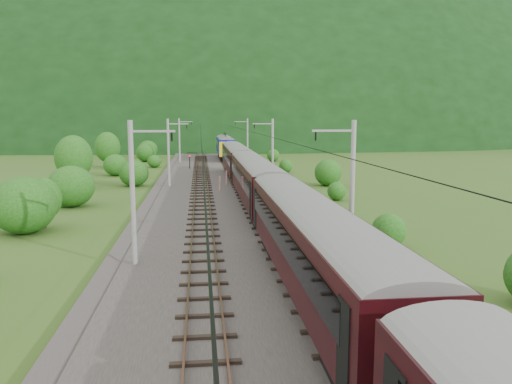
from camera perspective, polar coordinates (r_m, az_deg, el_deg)
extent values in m
plane|color=#2F561A|center=(28.97, -1.23, -8.41)|extent=(600.00, 600.00, 0.00)
cube|color=#38332D|center=(38.59, -2.57, -3.89)|extent=(14.00, 220.00, 0.30)
cube|color=brown|center=(38.44, -7.22, -3.48)|extent=(0.08, 220.00, 0.15)
cube|color=brown|center=(38.45, -5.08, -3.44)|extent=(0.08, 220.00, 0.15)
cube|color=black|center=(38.47, -6.15, -3.66)|extent=(2.40, 220.00, 0.12)
cube|color=brown|center=(38.66, -0.08, -3.34)|extent=(0.08, 220.00, 0.15)
cube|color=brown|center=(38.84, 2.03, -3.29)|extent=(0.08, 220.00, 0.15)
cube|color=black|center=(38.77, 0.97, -3.51)|extent=(2.40, 220.00, 0.12)
cylinder|color=gray|center=(28.17, -13.93, -0.18)|extent=(0.28, 0.28, 8.00)
cube|color=gray|center=(27.74, -11.70, 6.82)|extent=(2.40, 0.12, 0.12)
cylinder|color=black|center=(27.67, -9.61, 6.25)|extent=(0.10, 0.10, 0.50)
cylinder|color=gray|center=(59.87, -9.97, 4.42)|extent=(0.28, 0.28, 8.00)
cube|color=gray|center=(59.67, -8.89, 7.70)|extent=(2.40, 0.12, 0.12)
cylinder|color=black|center=(59.64, -7.92, 7.44)|extent=(0.10, 0.10, 0.50)
cylinder|color=gray|center=(91.78, -8.74, 5.83)|extent=(0.28, 0.28, 8.00)
cube|color=gray|center=(91.65, -8.04, 7.97)|extent=(2.40, 0.12, 0.12)
cylinder|color=black|center=(91.63, -7.40, 7.79)|extent=(0.10, 0.10, 0.50)
cylinder|color=gray|center=(123.74, -8.15, 6.51)|extent=(0.28, 0.28, 8.00)
cube|color=gray|center=(123.64, -7.62, 8.09)|extent=(2.40, 0.12, 0.12)
cylinder|color=black|center=(123.62, -7.15, 7.96)|extent=(0.10, 0.10, 0.50)
cylinder|color=gray|center=(155.71, -7.80, 6.91)|extent=(0.28, 0.28, 8.00)
cube|color=gray|center=(155.63, -7.38, 8.17)|extent=(2.40, 0.12, 0.12)
cylinder|color=black|center=(155.62, -7.01, 8.06)|extent=(0.10, 0.10, 0.50)
cylinder|color=gray|center=(29.23, 10.93, 0.23)|extent=(0.28, 0.28, 8.00)
cube|color=gray|center=(28.61, 8.81, 6.94)|extent=(2.40, 0.12, 0.12)
cylinder|color=black|center=(28.38, 6.84, 6.36)|extent=(0.10, 0.10, 0.50)
cylinder|color=gray|center=(60.38, 1.90, 4.58)|extent=(0.28, 0.28, 8.00)
cube|color=gray|center=(60.08, 0.77, 7.81)|extent=(2.40, 0.12, 0.12)
cylinder|color=black|center=(59.97, -0.19, 7.52)|extent=(0.10, 0.10, 0.50)
cylinder|color=gray|center=(92.11, -0.97, 5.93)|extent=(0.28, 0.28, 8.00)
cube|color=gray|center=(91.92, -1.73, 8.05)|extent=(2.40, 0.12, 0.12)
cylinder|color=black|center=(91.84, -2.36, 7.86)|extent=(0.10, 0.10, 0.50)
cylinder|color=gray|center=(123.98, -2.38, 6.59)|extent=(0.28, 0.28, 8.00)
cube|color=gray|center=(123.84, -2.95, 8.16)|extent=(2.40, 0.12, 0.12)
cylinder|color=black|center=(123.78, -3.41, 8.01)|extent=(0.10, 0.10, 0.50)
cylinder|color=gray|center=(155.91, -3.21, 6.97)|extent=(0.28, 0.28, 8.00)
cube|color=gray|center=(155.79, -3.66, 8.22)|extent=(2.40, 0.12, 0.12)
cylinder|color=black|center=(155.75, -4.03, 8.11)|extent=(0.10, 0.10, 0.50)
cylinder|color=black|center=(37.63, -6.31, 6.43)|extent=(0.03, 198.00, 0.03)
cylinder|color=black|center=(37.95, 1.00, 6.49)|extent=(0.03, 198.00, 0.03)
ellipsoid|color=black|center=(287.74, -5.92, 6.78)|extent=(504.00, 360.00, 244.00)
ellipsoid|color=black|center=(348.16, -26.27, 6.25)|extent=(336.00, 280.00, 132.00)
cube|color=black|center=(22.34, 6.43, -5.71)|extent=(2.90, 21.96, 2.99)
cylinder|color=gray|center=(22.04, 6.49, -2.31)|extent=(2.90, 21.85, 2.90)
cube|color=black|center=(21.98, 2.70, -4.94)|extent=(0.05, 19.33, 1.15)
cube|color=black|center=(22.62, 10.09, -4.67)|extent=(0.05, 19.33, 1.15)
cube|color=black|center=(16.08, 12.71, -19.16)|extent=(2.20, 3.19, 0.90)
cube|color=black|center=(30.12, 3.13, -5.75)|extent=(2.20, 3.19, 0.90)
cube|color=black|center=(44.68, -0.08, 1.48)|extent=(2.90, 21.96, 2.99)
cylinder|color=gray|center=(44.54, -0.08, 3.20)|extent=(2.90, 21.85, 2.90)
cube|color=black|center=(44.50, -1.96, 1.91)|extent=(0.05, 19.33, 1.15)
cube|color=black|center=(44.82, 1.79, 1.96)|extent=(0.05, 19.33, 1.15)
cube|color=black|center=(37.45, 1.22, -2.91)|extent=(2.20, 3.19, 0.90)
cube|color=black|center=(52.52, -1.00, 0.39)|extent=(2.20, 3.19, 0.90)
cube|color=black|center=(67.45, -2.22, 3.85)|extent=(2.90, 21.96, 2.99)
cylinder|color=gray|center=(67.35, -2.23, 5.00)|extent=(2.90, 21.85, 2.90)
cube|color=black|center=(67.33, -3.47, 4.14)|extent=(0.05, 19.33, 1.15)
cube|color=black|center=(67.54, -0.98, 4.17)|extent=(0.05, 19.33, 1.15)
cube|color=black|center=(60.02, -1.68, 1.41)|extent=(2.20, 3.19, 0.90)
cube|color=black|center=(75.26, -2.64, 2.85)|extent=(2.20, 3.19, 0.90)
cube|color=navy|center=(99.28, -3.57, 5.33)|extent=(2.90, 17.97, 2.99)
cylinder|color=gray|center=(99.21, -3.58, 6.11)|extent=(2.90, 17.88, 2.90)
cube|color=black|center=(99.20, -4.42, 5.53)|extent=(0.05, 15.81, 1.15)
cube|color=black|center=(99.34, -2.72, 5.55)|extent=(0.05, 15.81, 1.15)
cube|color=black|center=(93.14, -3.37, 3.93)|extent=(2.20, 3.19, 0.90)
cube|color=black|center=(105.67, -3.73, 4.47)|extent=(2.20, 3.19, 0.90)
cube|color=yellow|center=(108.05, -3.80, 5.48)|extent=(2.95, 0.50, 2.70)
cube|color=yellow|center=(90.53, -3.29, 4.90)|extent=(2.95, 0.50, 2.70)
cube|color=black|center=(102.18, -3.66, 6.57)|extent=(0.08, 1.60, 0.90)
cylinder|color=red|center=(55.83, -4.15, 0.97)|extent=(0.18, 0.18, 1.66)
cylinder|color=red|center=(61.52, -3.38, 1.70)|extent=(0.18, 0.18, 1.70)
cylinder|color=black|center=(80.98, -7.59, 3.38)|extent=(0.14, 0.14, 1.99)
sphere|color=red|center=(80.90, -7.61, 4.11)|extent=(0.24, 0.24, 0.24)
ellipsoid|color=#154C14|center=(40.07, -25.04, -1.40)|extent=(4.65, 4.65, 4.19)
ellipsoid|color=#154C14|center=(50.44, -20.38, 0.61)|extent=(4.38, 4.38, 3.94)
ellipsoid|color=#154C14|center=(63.40, -13.79, 2.11)|extent=(3.64, 3.64, 3.27)
ellipsoid|color=#154C14|center=(75.62, -15.77, 2.99)|extent=(3.50, 3.50, 3.15)
ellipsoid|color=#154C14|center=(86.66, -11.56, 3.46)|extent=(2.38, 2.38, 2.14)
ellipsoid|color=#154C14|center=(98.42, -12.44, 4.42)|extent=(3.90, 3.90, 3.51)
ellipsoid|color=#154C14|center=(107.92, -12.25, 4.80)|extent=(4.05, 4.05, 3.65)
ellipsoid|color=#154C14|center=(120.34, -11.25, 4.94)|extent=(2.85, 2.85, 2.57)
cylinder|color=black|center=(41.62, -23.05, -2.38)|extent=(0.24, 0.24, 2.13)
ellipsoid|color=#154C14|center=(41.42, -23.15, -0.73)|extent=(2.73, 2.73, 3.28)
cylinder|color=black|center=(63.97, -20.03, 1.97)|extent=(0.24, 0.24, 3.45)
ellipsoid|color=#154C14|center=(63.79, -20.12, 3.73)|extent=(4.44, 4.44, 5.32)
cylinder|color=black|center=(87.74, -16.57, 3.72)|extent=(0.24, 0.24, 3.29)
ellipsoid|color=#154C14|center=(87.61, -16.62, 4.94)|extent=(4.23, 4.23, 5.07)
ellipsoid|color=#154C14|center=(33.75, 14.92, -4.48)|extent=(2.25, 2.25, 2.03)
ellipsoid|color=#154C14|center=(51.83, 9.20, 0.00)|extent=(1.91, 1.91, 1.72)
ellipsoid|color=#154C14|center=(62.55, 8.23, 2.06)|extent=(3.35, 3.35, 3.01)
ellipsoid|color=#154C14|center=(76.97, 3.42, 2.91)|extent=(2.10, 2.10, 1.89)
ellipsoid|color=#154C14|center=(96.60, 1.97, 4.14)|extent=(2.42, 2.42, 2.18)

